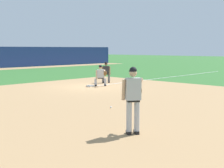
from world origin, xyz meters
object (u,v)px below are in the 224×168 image
object	(u,v)px
pitcher	(133,96)
umpire	(106,71)
baseball	(111,107)
first_baseman	(101,75)
first_base_bag	(90,86)

from	to	relation	value
pitcher	umpire	distance (m)	13.10
baseball	umpire	bearing A→B (deg)	45.78
umpire	pitcher	bearing A→B (deg)	-132.15
pitcher	first_baseman	bearing A→B (deg)	50.11
baseball	pitcher	distance (m)	3.95
first_baseman	pitcher	bearing A→B (deg)	-129.89
first_base_bag	first_baseman	size ratio (longest dim) A/B	0.28
baseball	pitcher	xyz separation A→B (m)	(-2.30, -3.05, 1.02)
pitcher	baseball	bearing A→B (deg)	52.89
first_base_bag	first_baseman	distance (m)	0.97
first_base_bag	baseball	distance (m)	7.16
first_baseman	first_base_bag	bearing A→B (deg)	157.06
pitcher	first_baseman	distance (m)	11.17
first_baseman	umpire	distance (m)	1.99
pitcher	umpire	world-z (taller)	pitcher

